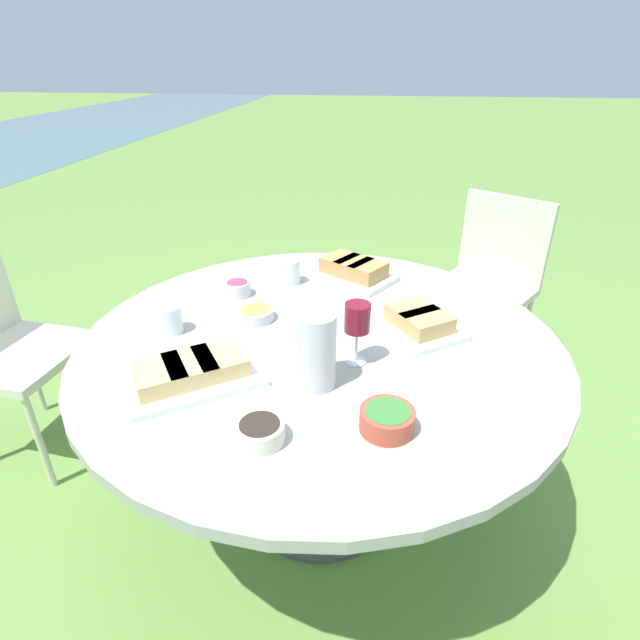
{
  "coord_description": "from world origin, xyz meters",
  "views": [
    {
      "loc": [
        -1.35,
        -0.18,
        1.49
      ],
      "look_at": [
        0.0,
        0.0,
        0.76
      ],
      "focal_mm": 28.0,
      "sensor_mm": 36.0,
      "label": 1
    }
  ],
  "objects_px": {
    "water_pitcher": "(317,350)",
    "wine_glass": "(357,320)",
    "chair_near_right": "(489,274)",
    "dining_table": "(320,361)"
  },
  "relations": [
    {
      "from": "chair_near_right",
      "to": "water_pitcher",
      "type": "bearing_deg",
      "value": 151.8
    },
    {
      "from": "chair_near_right",
      "to": "wine_glass",
      "type": "bearing_deg",
      "value": 153.04
    },
    {
      "from": "water_pitcher",
      "to": "wine_glass",
      "type": "relative_size",
      "value": 1.13
    },
    {
      "from": "dining_table",
      "to": "chair_near_right",
      "type": "height_order",
      "value": "chair_near_right"
    },
    {
      "from": "dining_table",
      "to": "wine_glass",
      "type": "height_order",
      "value": "wine_glass"
    },
    {
      "from": "dining_table",
      "to": "water_pitcher",
      "type": "height_order",
      "value": "water_pitcher"
    },
    {
      "from": "water_pitcher",
      "to": "wine_glass",
      "type": "bearing_deg",
      "value": -38.68
    },
    {
      "from": "dining_table",
      "to": "water_pitcher",
      "type": "xyz_separation_m",
      "value": [
        -0.25,
        -0.02,
        0.2
      ]
    },
    {
      "from": "chair_near_right",
      "to": "water_pitcher",
      "type": "distance_m",
      "value": 1.48
    },
    {
      "from": "dining_table",
      "to": "water_pitcher",
      "type": "bearing_deg",
      "value": -174.37
    }
  ]
}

